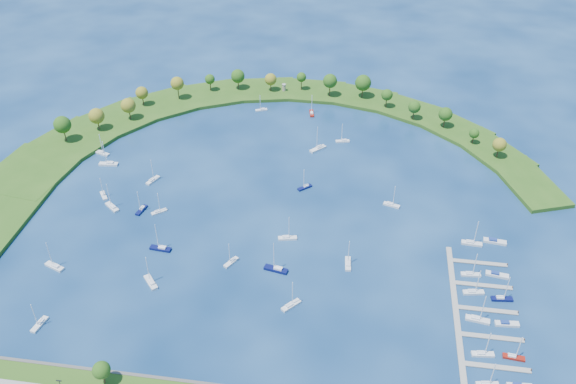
# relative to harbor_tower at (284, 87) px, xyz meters

# --- Properties ---
(ground) EXTENTS (700.00, 700.00, 0.00)m
(ground) POSITION_rel_harbor_tower_xyz_m (13.35, -114.02, -4.30)
(ground) COLOR #072144
(ground) RESTS_ON ground
(breakwater) EXTENTS (286.74, 247.64, 2.00)m
(breakwater) POSITION_rel_harbor_tower_xyz_m (-32.98, -65.30, -3.31)
(breakwater) COLOR #284E14
(breakwater) RESTS_ON ground
(breakwater_trees) EXTENTS (236.90, 87.40, 14.66)m
(breakwater_trees) POSITION_rel_harbor_tower_xyz_m (-10.00, -28.22, 6.49)
(breakwater_trees) COLOR #382314
(breakwater_trees) RESTS_ON breakwater
(harbor_tower) EXTENTS (2.60, 2.60, 4.48)m
(harbor_tower) POSITION_rel_harbor_tower_xyz_m (0.00, 0.00, 0.00)
(harbor_tower) COLOR gray
(harbor_tower) RESTS_ON breakwater
(dock_system) EXTENTS (24.28, 82.00, 1.60)m
(dock_system) POSITION_rel_harbor_tower_xyz_m (98.65, -175.02, -3.94)
(dock_system) COLOR gray
(dock_system) RESTS_ON ground
(moored_boat_0) EXTENTS (3.74, 8.52, 12.11)m
(moored_boat_0) POSITION_rel_harbor_tower_xyz_m (20.15, -24.10, -3.39)
(moored_boat_0) COLOR maroon
(moored_boat_0) RESTS_ON ground
(moored_boat_1) EXTENTS (8.74, 5.05, 12.40)m
(moored_boat_1) POSITION_rel_harbor_tower_xyz_m (-84.84, -83.86, -3.38)
(moored_boat_1) COLOR silver
(moored_boat_1) RESTS_ON ground
(moored_boat_2) EXTENTS (8.66, 8.91, 14.28)m
(moored_boat_2) POSITION_rel_harbor_tower_xyz_m (27.96, -63.11, -3.32)
(moored_boat_2) COLOR silver
(moored_boat_2) RESTS_ON ground
(moored_boat_3) EXTENTS (6.03, 7.23, 10.90)m
(moored_boat_3) POSITION_rel_harbor_tower_xyz_m (-69.19, -119.73, -3.42)
(moored_boat_3) COLOR silver
(moored_boat_3) RESTS_ON ground
(moored_boat_4) EXTENTS (2.90, 8.40, 12.13)m
(moored_boat_4) POSITION_rel_harbor_tower_xyz_m (49.42, -150.73, -3.39)
(moored_boat_4) COLOR silver
(moored_boat_4) RESTS_ON ground
(moored_boat_5) EXTENTS (7.80, 3.77, 11.05)m
(moored_boat_5) POSITION_rel_harbor_tower_xyz_m (40.46, -53.05, -3.42)
(moored_boat_5) COLOR silver
(moored_boat_5) RESTS_ON ground
(moored_boat_6) EXTENTS (3.73, 8.05, 11.42)m
(moored_boat_6) POSITION_rel_harbor_tower_xyz_m (-47.40, -127.98, -3.41)
(moored_boat_6) COLOR #0A0E41
(moored_boat_6) RESTS_ON ground
(moored_boat_7) EXTENTS (5.53, 7.43, 10.88)m
(moored_boat_7) POSITION_rel_harbor_tower_xyz_m (1.49, -156.58, -3.42)
(moored_boat_7) COLOR silver
(moored_boat_7) RESTS_ON ground
(moored_boat_8) EXTENTS (8.49, 3.97, 12.04)m
(moored_boat_8) POSITION_rel_harbor_tower_xyz_m (22.28, -138.12, -3.39)
(moored_boat_8) COLOR silver
(moored_boat_8) RESTS_ON ground
(moored_boat_9) EXTENTS (7.36, 7.80, 12.33)m
(moored_boat_9) POSITION_rel_harbor_tower_xyz_m (29.34, -176.98, -3.38)
(moored_boat_9) COLOR silver
(moored_boat_9) RESTS_ON ground
(moored_boat_10) EXTENTS (8.04, 4.41, 11.39)m
(moored_boat_10) POSITION_rel_harbor_tower_xyz_m (67.07, -107.54, -3.41)
(moored_boat_10) COLOR silver
(moored_boat_10) RESTS_ON ground
(moored_boat_11) EXTENTS (8.53, 7.60, 13.16)m
(moored_boat_11) POSITION_rel_harbor_tower_xyz_m (-61.57, -128.00, -3.35)
(moored_boat_11) COLOR silver
(moored_boat_11) RESTS_ON ground
(moored_boat_12) EXTENTS (3.71, 8.20, 11.65)m
(moored_boat_12) POSITION_rel_harbor_tower_xyz_m (-61.01, -199.48, -3.40)
(moored_boat_12) COLOR silver
(moored_boat_12) RESTS_ON ground
(moored_boat_13) EXTENTS (7.05, 6.65, 11.15)m
(moored_boat_13) POSITION_rel_harbor_tower_xyz_m (25.25, -99.28, -3.41)
(moored_boat_13) COLOR #0A0E41
(moored_boat_13) RESTS_ON ground
(moored_boat_14) EXTENTS (7.00, 6.21, 10.79)m
(moored_boat_14) POSITION_rel_harbor_tower_xyz_m (-38.92, -128.19, -3.42)
(moored_boat_14) COLOR silver
(moored_boat_14) RESTS_ON ground
(moored_boat_15) EXTENTS (10.20, 4.67, 14.47)m
(moored_boat_15) POSITION_rel_harbor_tower_xyz_m (20.61, -158.30, -3.31)
(moored_boat_15) COLOR #0A0E41
(moored_boat_15) RESTS_ON ground
(moored_boat_16) EXTENTS (9.38, 3.41, 13.49)m
(moored_boat_16) POSITION_rel_harbor_tower_xyz_m (-30.10, -152.72, -3.34)
(moored_boat_16) COLOR #0A0E41
(moored_boat_16) RESTS_ON ground
(moored_boat_17) EXTENTS (9.87, 3.62, 14.20)m
(moored_boat_17) POSITION_rel_harbor_tower_xyz_m (-77.30, -93.40, -3.32)
(moored_boat_17) COLOR silver
(moored_boat_17) RESTS_ON ground
(moored_boat_18) EXTENTS (9.20, 5.55, 13.09)m
(moored_boat_18) POSITION_rel_harbor_tower_xyz_m (-69.65, -169.68, -3.36)
(moored_boat_18) COLOR silver
(moored_boat_18) RESTS_ON ground
(moored_boat_19) EXTENTS (5.43, 8.51, 12.16)m
(moored_boat_19) POSITION_rel_harbor_tower_xyz_m (-50.00, -104.18, -3.39)
(moored_boat_19) COLOR silver
(moored_boat_19) RESTS_ON ground
(moored_boat_20) EXTENTS (7.92, 8.60, 13.45)m
(moored_boat_20) POSITION_rel_harbor_tower_xyz_m (-27.53, -172.85, -3.34)
(moored_boat_20) COLOR silver
(moored_boat_20) RESTS_ON ground
(moored_boat_21) EXTENTS (7.22, 4.55, 10.31)m
(moored_boat_21) POSITION_rel_harbor_tower_xyz_m (-10.00, -24.00, -3.43)
(moored_boat_21) COLOR silver
(moored_boat_21) RESTS_ON ground
(docked_boat_0) EXTENTS (7.82, 3.20, 11.15)m
(docked_boat_0) POSITION_rel_harbor_tower_xyz_m (98.88, -202.66, -3.41)
(docked_boat_0) COLOR silver
(docked_boat_0) RESTS_ON ground
(docked_boat_2) EXTENTS (8.05, 3.02, 11.55)m
(docked_boat_2) POSITION_rel_harbor_tower_xyz_m (98.87, -190.05, -3.40)
(docked_boat_2) COLOR silver
(docked_boat_2) RESTS_ON ground
(docked_boat_3) EXTENTS (7.66, 2.77, 11.03)m
(docked_boat_3) POSITION_rel_harbor_tower_xyz_m (109.38, -189.84, -3.42)
(docked_boat_3) COLOR maroon
(docked_boat_3) RESTS_ON ground
(docked_boat_4) EXTENTS (9.12, 3.84, 13.00)m
(docked_boat_4) POSITION_rel_harbor_tower_xyz_m (98.86, -174.05, -3.36)
(docked_boat_4) COLOR silver
(docked_boat_4) RESTS_ON ground
(docked_boat_5) EXTENTS (8.92, 3.13, 1.79)m
(docked_boat_5) POSITION_rel_harbor_tower_xyz_m (109.32, -174.62, -3.64)
(docked_boat_5) COLOR silver
(docked_boat_5) RESTS_ON ground
(docked_boat_6) EXTENTS (8.45, 3.62, 12.04)m
(docked_boat_6) POSITION_rel_harbor_tower_xyz_m (98.87, -159.90, -3.39)
(docked_boat_6) COLOR silver
(docked_boat_6) RESTS_ON ground
(docked_boat_7) EXTENTS (8.40, 3.15, 12.06)m
(docked_boat_7) POSITION_rel_harbor_tower_xyz_m (109.37, -161.88, -3.39)
(docked_boat_7) COLOR #0A0E41
(docked_boat_7) RESTS_ON ground
(docked_boat_8) EXTENTS (8.04, 2.83, 11.59)m
(docked_boat_8) POSITION_rel_harbor_tower_xyz_m (98.87, -149.83, -3.40)
(docked_boat_8) COLOR silver
(docked_boat_8) RESTS_ON ground
(docked_boat_9) EXTENTS (9.29, 3.85, 1.84)m
(docked_boat_9) POSITION_rel_harbor_tower_xyz_m (109.32, -148.56, -3.62)
(docked_boat_9) COLOR silver
(docked_boat_9) RESTS_ON ground
(docked_boat_10) EXTENTS (8.86, 3.06, 12.79)m
(docked_boat_10) POSITION_rel_harbor_tower_xyz_m (101.26, -130.20, -3.37)
(docked_boat_10) COLOR silver
(docked_boat_10) RESTS_ON ground
(docked_boat_11) EXTENTS (9.87, 3.80, 1.96)m
(docked_boat_11) POSITION_rel_harbor_tower_xyz_m (111.21, -127.56, -3.57)
(docked_boat_11) COLOR silver
(docked_boat_11) RESTS_ON ground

